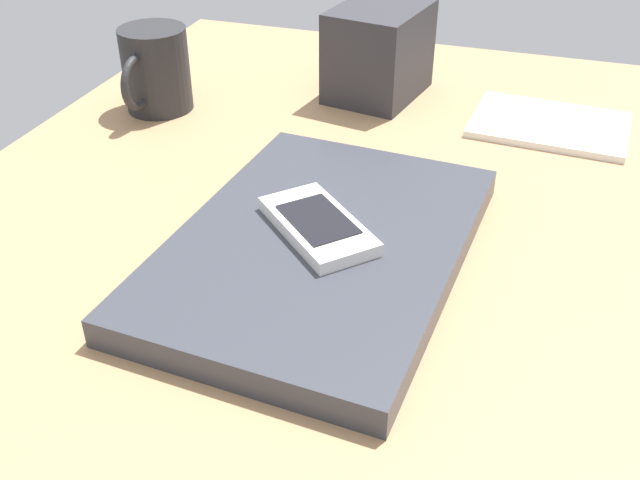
{
  "coord_description": "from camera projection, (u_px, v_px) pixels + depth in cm",
  "views": [
    {
      "loc": [
        46.65,
        15.43,
        39.42
      ],
      "look_at": [
        -2.4,
        -0.75,
        5.0
      ],
      "focal_mm": 41.64,
      "sensor_mm": 36.0,
      "label": 1
    }
  ],
  "objects": [
    {
      "name": "notepad",
      "position": [
        549.0,
        125.0,
        0.85
      ],
      "size": [
        13.48,
        17.97,
        0.8
      ],
      "primitive_type": "cube",
      "rotation": [
        0.0,
        0.0,
        -0.07
      ],
      "color": "white",
      "rests_on": "desk_surface"
    },
    {
      "name": "coffee_mug",
      "position": [
        155.0,
        70.0,
        0.87
      ],
      "size": [
        11.42,
        7.84,
        9.74
      ],
      "color": "#262628",
      "rests_on": "desk_surface"
    },
    {
      "name": "laptop_closed",
      "position": [
        320.0,
        247.0,
        0.62
      ],
      "size": [
        35.09,
        25.25,
        2.5
      ],
      "primitive_type": "cube",
      "rotation": [
        0.0,
        0.0,
        -0.07
      ],
      "color": "#33353D",
      "rests_on": "desk_surface"
    },
    {
      "name": "desk_organizer",
      "position": [
        379.0,
        52.0,
        0.9
      ],
      "size": [
        14.18,
        11.84,
        10.95
      ],
      "primitive_type": "cube",
      "rotation": [
        0.0,
        0.0,
        -0.18
      ],
      "color": "#2D2D33",
      "rests_on": "desk_surface"
    },
    {
      "name": "cell_phone_on_laptop",
      "position": [
        318.0,
        225.0,
        0.62
      ],
      "size": [
        12.01,
        12.22,
        1.3
      ],
      "color": "silver",
      "rests_on": "laptop_closed"
    },
    {
      "name": "desk_surface",
      "position": [
        320.0,
        291.0,
        0.62
      ],
      "size": [
        120.0,
        80.0,
        3.0
      ],
      "primitive_type": "cube",
      "color": "#9E7751",
      "rests_on": "ground"
    }
  ]
}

